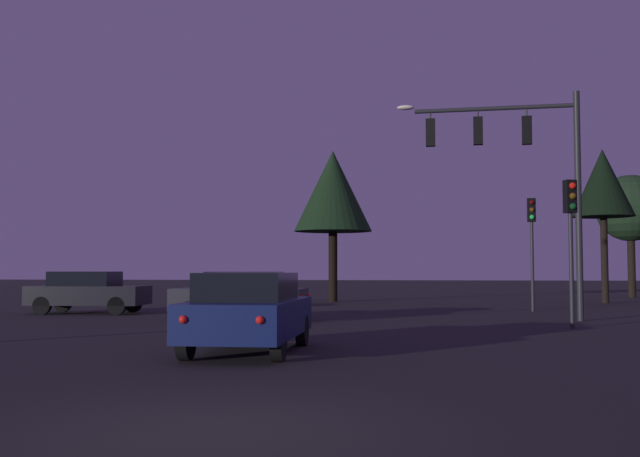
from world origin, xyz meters
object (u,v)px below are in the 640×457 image
(traffic_light_corner_left, at_px, (571,222))
(car_nearside_lane, at_px, (249,311))
(traffic_signal_mast_arm, at_px, (521,158))
(tree_left_far, at_px, (603,184))
(tree_behind_sign, at_px, (630,209))
(car_crossing_right, at_px, (88,291))
(traffic_light_corner_right, at_px, (532,231))
(car_crossing_left, at_px, (241,295))
(tree_center_horizon, at_px, (333,192))

(traffic_light_corner_left, distance_m, car_nearside_lane, 10.21)
(traffic_signal_mast_arm, distance_m, car_nearside_lane, 12.69)
(traffic_light_corner_left, xyz_separation_m, tree_left_far, (4.75, 16.13, 2.86))
(tree_behind_sign, bearing_deg, car_crossing_right, -141.75)
(traffic_light_corner_right, height_order, car_crossing_left, traffic_light_corner_right)
(traffic_light_corner_left, relative_size, traffic_light_corner_right, 0.93)
(traffic_light_corner_right, xyz_separation_m, car_nearside_lane, (-7.52, -14.98, -2.26))
(car_crossing_right, xyz_separation_m, tree_behind_sign, (24.10, 18.99, 4.33))
(car_crossing_right, bearing_deg, tree_left_far, 28.64)
(traffic_light_corner_left, bearing_deg, car_nearside_lane, -137.12)
(traffic_light_corner_left, height_order, car_crossing_left, traffic_light_corner_left)
(car_crossing_right, relative_size, tree_behind_sign, 0.60)
(car_crossing_left, xyz_separation_m, car_crossing_right, (-6.39, 2.86, 0.00))
(traffic_signal_mast_arm, height_order, tree_left_far, tree_left_far)
(traffic_light_corner_left, bearing_deg, tree_center_horizon, 117.71)
(traffic_light_corner_left, xyz_separation_m, car_crossing_right, (-16.00, 4.80, -2.06))
(tree_behind_sign, relative_size, tree_left_far, 0.95)
(traffic_light_corner_left, bearing_deg, traffic_signal_mast_arm, 104.92)
(car_nearside_lane, bearing_deg, car_crossing_right, 126.81)
(car_nearside_lane, xyz_separation_m, tree_behind_sign, (15.42, 30.59, 4.33))
(traffic_light_corner_left, distance_m, tree_center_horizon, 18.11)
(traffic_signal_mast_arm, xyz_separation_m, tree_center_horizon, (-7.47, 12.64, 0.39))
(traffic_signal_mast_arm, relative_size, traffic_light_corner_left, 1.79)
(traffic_light_corner_right, xyz_separation_m, car_crossing_left, (-9.81, -6.24, -2.26))
(tree_center_horizon, bearing_deg, traffic_signal_mast_arm, -59.40)
(traffic_signal_mast_arm, relative_size, tree_left_far, 0.97)
(traffic_signal_mast_arm, height_order, car_crossing_right, traffic_signal_mast_arm)
(car_nearside_lane, relative_size, tree_behind_sign, 0.60)
(traffic_light_corner_left, distance_m, traffic_light_corner_right, 8.18)
(traffic_signal_mast_arm, bearing_deg, car_nearside_lane, -122.81)
(traffic_light_corner_right, xyz_separation_m, tree_behind_sign, (7.90, 15.62, 2.07))
(tree_behind_sign, distance_m, tree_center_horizon, 18.24)
(tree_left_far, height_order, tree_center_horizon, tree_center_horizon)
(car_crossing_left, bearing_deg, tree_center_horizon, 84.75)
(car_nearside_lane, xyz_separation_m, tree_left_far, (12.08, 22.93, 4.93))
(car_crossing_left, distance_m, tree_left_far, 20.79)
(car_nearside_lane, distance_m, tree_left_far, 26.38)
(car_nearside_lane, xyz_separation_m, car_crossing_right, (-8.68, 11.60, 0.00))
(traffic_light_corner_right, xyz_separation_m, tree_center_horizon, (-8.53, 7.68, 2.45))
(car_nearside_lane, bearing_deg, traffic_light_corner_right, 63.34)
(traffic_light_corner_right, height_order, tree_behind_sign, tree_behind_sign)
(car_nearside_lane, height_order, tree_behind_sign, tree_behind_sign)
(tree_left_far, distance_m, tree_center_horizon, 13.09)
(car_crossing_left, height_order, car_crossing_right, same)
(traffic_light_corner_left, bearing_deg, car_crossing_right, 163.31)
(car_crossing_left, xyz_separation_m, tree_left_far, (14.37, 14.19, 4.93))
(traffic_light_corner_right, distance_m, tree_left_far, 9.55)
(traffic_light_corner_right, relative_size, tree_behind_sign, 0.61)
(traffic_signal_mast_arm, xyz_separation_m, traffic_light_corner_left, (0.86, -3.23, -2.26))
(traffic_light_corner_left, distance_m, tree_left_far, 17.06)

